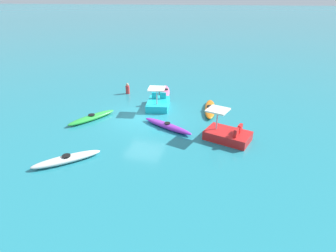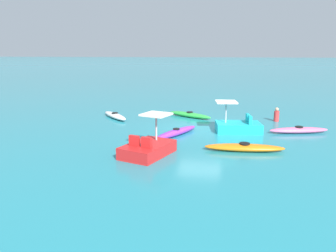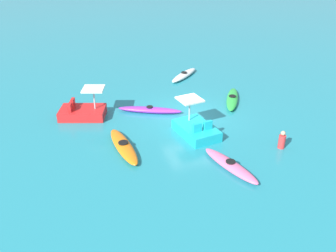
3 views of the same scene
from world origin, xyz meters
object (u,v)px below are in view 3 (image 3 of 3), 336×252
Objects in this scene: kayak_purple at (150,110)px; kayak_white at (184,75)px; pedal_boat_cyan at (196,129)px; person_near_shore at (282,140)px; kayak_orange at (123,146)px; pedal_boat_red at (83,111)px; kayak_green at (232,99)px; kayak_pink at (230,165)px.

kayak_purple is 6.10m from kayak_white.
kayak_white is at bearing -37.28° from kayak_purple.
pedal_boat_cyan is 4.09m from person_near_shore.
kayak_white is 3.17× the size of person_near_shore.
pedal_boat_red reaches higher than kayak_orange.
pedal_boat_red is (0.51, 3.60, 0.17)m from kayak_purple.
pedal_boat_cyan is (-8.00, 2.15, 0.17)m from kayak_white.
pedal_boat_red is at bearing 20.12° from kayak_orange.
pedal_boat_red is at bearing 120.75° from kayak_white.
person_near_shore is (-2.01, -7.04, 0.22)m from kayak_orange.
kayak_purple is 1.25× the size of kayak_white.
person_near_shore is at bearing -125.18° from pedal_boat_red.
kayak_pink is (-6.41, 3.18, 0.00)m from kayak_green.
kayak_pink is 6.63m from kayak_purple.
pedal_boat_red is at bearing 54.63° from pedal_boat_cyan.
kayak_orange is at bearing -159.88° from pedal_boat_red.
kayak_orange is 3.71m from pedal_boat_cyan.
kayak_pink is at bearing -163.43° from kayak_purple.
kayak_pink is 8.79m from pedal_boat_red.
kayak_pink is 1.24× the size of pedal_boat_cyan.
pedal_boat_cyan is at bearing -153.77° from kayak_purple.
kayak_pink is 0.94× the size of kayak_purple.
kayak_pink is 3.23m from pedal_boat_cyan.
person_near_shore is (-5.54, 0.17, 0.22)m from kayak_green.
pedal_boat_cyan is (-3.20, 3.52, 0.17)m from kayak_green.
kayak_green and kayak_purple have the same top height.
kayak_purple is 3.51m from pedal_boat_cyan.
person_near_shore reaches higher than kayak_white.
kayak_green is 0.93× the size of kayak_orange.
kayak_green and kayak_pink have the same top height.
kayak_green is 8.03m from kayak_orange.
kayak_purple is 1.32× the size of pedal_boat_cyan.
pedal_boat_red is (3.65, 5.15, 0.00)m from pedal_boat_cyan.
kayak_green is 7.16m from kayak_pink.
person_near_shore reaches higher than kayak_purple.
kayak_orange is 7.33m from person_near_shore.
kayak_white is 10.41m from person_near_shore.
kayak_white is 1.02× the size of pedal_boat_red.
pedal_boat_cyan reaches higher than kayak_orange.
kayak_white is at bearing -59.25° from pedal_boat_red.
kayak_purple is (-0.06, 5.07, -0.00)m from kayak_green.
kayak_white is 8.49m from pedal_boat_red.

